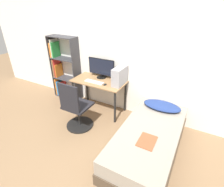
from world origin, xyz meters
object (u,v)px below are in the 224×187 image
object	(u,v)px
pc_tower	(120,76)
office_chair	(76,111)
bed	(149,140)
bookshelf	(62,70)
monitor	(101,68)
keyboard	(94,82)

from	to	relation	value
pc_tower	office_chair	bearing A→B (deg)	-122.22
bed	pc_tower	distance (m)	1.34
bookshelf	monitor	xyz separation A→B (m)	(1.13, 0.03, 0.25)
keyboard	pc_tower	bearing A→B (deg)	19.86
office_chair	bed	bearing A→B (deg)	3.06
bookshelf	pc_tower	size ratio (longest dim) A/B	3.61
monitor	keyboard	bearing A→B (deg)	-89.27
bookshelf	pc_tower	world-z (taller)	bookshelf
monitor	keyboard	distance (m)	0.36
bed	keyboard	world-z (taller)	keyboard
bed	keyboard	size ratio (longest dim) A/B	4.56
keyboard	bed	bearing A→B (deg)	-21.42
office_chair	bookshelf	bearing A→B (deg)	141.80
office_chair	monitor	size ratio (longest dim) A/B	1.59
bed	keyboard	distance (m)	1.59
pc_tower	bed	bearing A→B (deg)	-38.93
office_chair	monitor	distance (m)	1.07
bookshelf	bed	distance (m)	2.70
bookshelf	pc_tower	bearing A→B (deg)	-3.03
monitor	keyboard	world-z (taller)	monitor
bookshelf	monitor	world-z (taller)	bookshelf
office_chair	pc_tower	size ratio (longest dim) A/B	2.34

